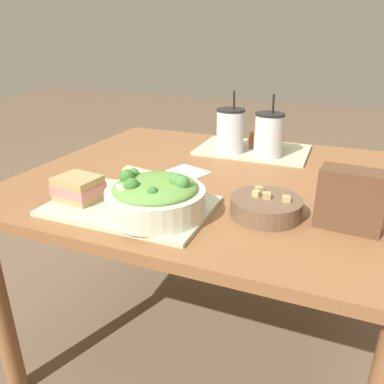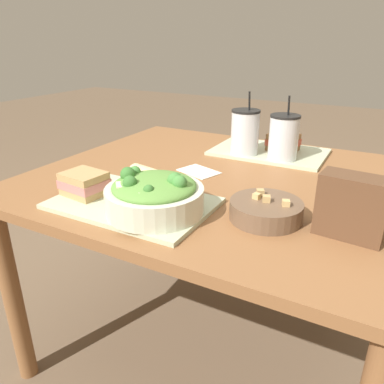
% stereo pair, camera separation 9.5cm
% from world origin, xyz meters
% --- Properties ---
extents(ground_plane, '(12.00, 12.00, 0.00)m').
position_xyz_m(ground_plane, '(0.00, 0.00, 0.00)').
color(ground_plane, brown).
extents(dining_table, '(1.18, 1.03, 0.70)m').
position_xyz_m(dining_table, '(0.00, 0.00, 0.61)').
color(dining_table, brown).
rests_on(dining_table, ground_plane).
extents(tray_near, '(0.42, 0.28, 0.01)m').
position_xyz_m(tray_near, '(-0.11, -0.32, 0.71)').
color(tray_near, '#B2BC99').
rests_on(tray_near, dining_table).
extents(tray_far, '(0.42, 0.28, 0.01)m').
position_xyz_m(tray_far, '(0.06, 0.32, 0.71)').
color(tray_far, '#B2BC99').
rests_on(tray_far, dining_table).
extents(salad_bowl, '(0.25, 0.25, 0.11)m').
position_xyz_m(salad_bowl, '(-0.02, -0.35, 0.76)').
color(salad_bowl, beige).
rests_on(salad_bowl, tray_near).
extents(soup_bowl, '(0.18, 0.18, 0.06)m').
position_xyz_m(soup_bowl, '(0.23, -0.23, 0.73)').
color(soup_bowl, brown).
rests_on(soup_bowl, dining_table).
extents(sandwich_near, '(0.13, 0.11, 0.06)m').
position_xyz_m(sandwich_near, '(-0.26, -0.35, 0.75)').
color(sandwich_near, tan).
rests_on(sandwich_near, tray_near).
extents(baguette_near, '(0.16, 0.09, 0.06)m').
position_xyz_m(baguette_near, '(-0.12, -0.22, 0.74)').
color(baguette_near, '#DBBC84').
rests_on(baguette_near, tray_near).
extents(sandwich_far, '(0.12, 0.10, 0.06)m').
position_xyz_m(sandwich_far, '(0.11, 0.35, 0.75)').
color(sandwich_far, olive).
rests_on(sandwich_far, tray_far).
extents(drink_cup_dark, '(0.11, 0.11, 0.23)m').
position_xyz_m(drink_cup_dark, '(-0.01, 0.24, 0.79)').
color(drink_cup_dark, silver).
rests_on(drink_cup_dark, tray_far).
extents(drink_cup_red, '(0.11, 0.11, 0.23)m').
position_xyz_m(drink_cup_red, '(0.13, 0.24, 0.79)').
color(drink_cup_red, silver).
rests_on(drink_cup_red, tray_far).
extents(chip_bag, '(0.15, 0.09, 0.14)m').
position_xyz_m(chip_bag, '(0.42, -0.22, 0.78)').
color(chip_bag, brown).
rests_on(chip_bag, dining_table).
extents(napkin_folded, '(0.15, 0.13, 0.00)m').
position_xyz_m(napkin_folded, '(-0.08, -0.00, 0.70)').
color(napkin_folded, silver).
rests_on(napkin_folded, dining_table).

